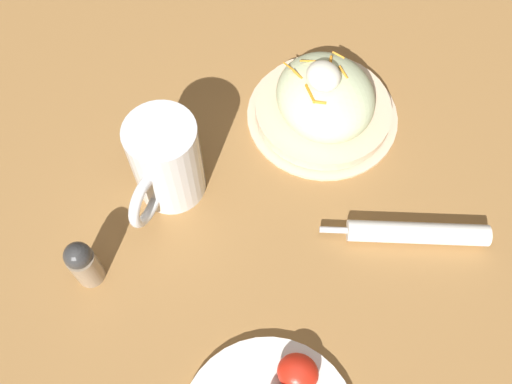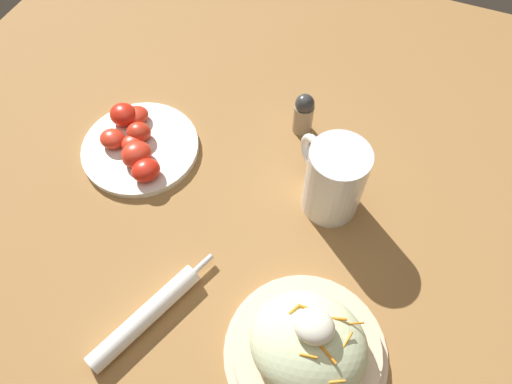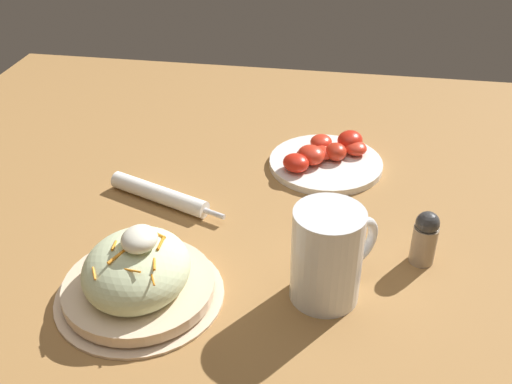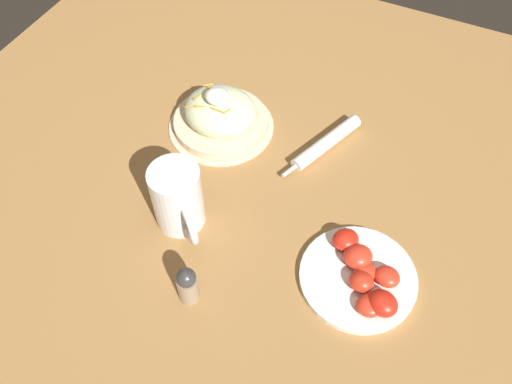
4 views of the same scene
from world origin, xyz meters
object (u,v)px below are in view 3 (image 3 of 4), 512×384
beer_mug (328,259)px  napkin_roll (160,194)px  salt_shaker (425,237)px  salad_plate (138,276)px  tomato_plate (325,158)px

beer_mug → napkin_roll: bearing=57.7°
beer_mug → salt_shaker: (0.09, -0.13, -0.02)m
beer_mug → salad_plate: bearing=100.3°
beer_mug → tomato_plate: size_ratio=0.66×
napkin_roll → salad_plate: bearing=-169.6°
salad_plate → beer_mug: 0.24m
beer_mug → napkin_roll: (0.18, 0.28, -0.05)m
napkin_roll → salt_shaker: bearing=-101.8°
napkin_roll → tomato_plate: tomato_plate is taller
salad_plate → beer_mug: bearing=-79.7°
salad_plate → salt_shaker: size_ratio=2.68×
tomato_plate → salad_plate: bearing=150.5°
tomato_plate → salt_shaker: (-0.25, -0.15, 0.03)m
beer_mug → tomato_plate: beer_mug is taller
beer_mug → salt_shaker: size_ratio=1.60×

